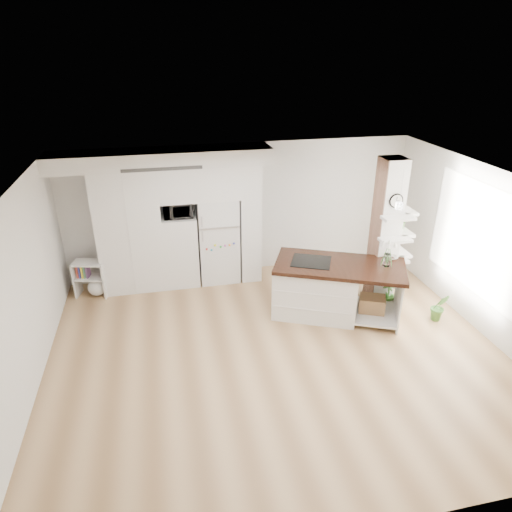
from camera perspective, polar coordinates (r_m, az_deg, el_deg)
The scene contains 14 objects.
floor at distance 7.37m, azimuth 2.57°, elevation -11.89°, with size 7.00×6.00×0.01m, color tan.
room at distance 6.42m, azimuth 2.88°, elevation 1.45°, with size 7.04×6.04×2.72m.
cabinet_wall at distance 8.84m, azimuth -10.88°, elevation 5.34°, with size 4.00×0.71×2.70m.
refrigerator at distance 9.14m, azimuth -4.78°, elevation 2.14°, with size 0.78×0.69×1.75m.
column at distance 8.44m, azimuth 16.57°, elevation 2.65°, with size 0.69×0.90×2.70m.
window at distance 8.35m, azimuth 26.01°, elevation 1.92°, with size 2.40×2.40×0.00m, color white.
pendant_light at distance 7.06m, azimuth 16.10°, elevation 5.02°, with size 0.12×0.12×0.10m, color white.
kitchen_island at distance 8.16m, azimuth 8.40°, elevation -3.88°, with size 2.44×1.86×1.56m.
bookshelf at distance 9.25m, azimuth -19.69°, elevation -2.92°, with size 0.66×0.47×0.71m.
floor_plant_a at distance 8.59m, azimuth 21.93°, elevation -5.93°, with size 0.29×0.23×0.52m, color #437B31.
floor_plant_b at distance 8.77m, azimuth 16.18°, elevation -4.47°, with size 0.28×0.28×0.49m, color #437B31.
microwave at distance 8.78m, azimuth -9.77°, elevation 5.74°, with size 0.54×0.37×0.30m, color #2D2D2D.
shelf_plant at distance 8.64m, azimuth 17.67°, elevation 4.25°, with size 0.27×0.23×0.30m, color #437B31.
decor_bowl at distance 8.36m, azimuth 16.53°, elevation -0.20°, with size 0.22×0.22×0.05m, color white.
Camera 1 is at (-1.57, -5.67, 4.43)m, focal length 32.00 mm.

